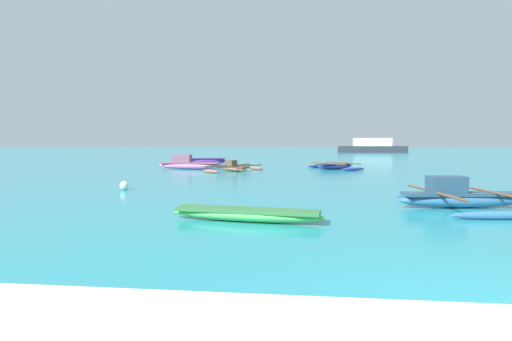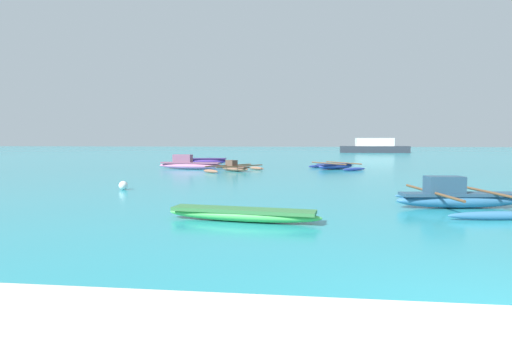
{
  "view_description": "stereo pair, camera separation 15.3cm",
  "coord_description": "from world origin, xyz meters",
  "px_view_note": "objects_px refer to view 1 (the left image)",
  "views": [
    {
      "loc": [
        -2.58,
        -3.22,
        1.79
      ],
      "look_at": [
        -4.82,
        17.33,
        0.25
      ],
      "focal_mm": 28.0,
      "sensor_mm": 36.0,
      "label": 1
    },
    {
      "loc": [
        -2.43,
        -3.2,
        1.79
      ],
      "look_at": [
        -4.82,
        17.33,
        0.25
      ],
      "focal_mm": 28.0,
      "sensor_mm": 36.0,
      "label": 2
    }
  ],
  "objects_px": {
    "moored_boat_3": "(207,161)",
    "moored_boat_4": "(335,166)",
    "moored_boat_1": "(234,168)",
    "distant_ferry": "(372,147)",
    "moored_boat_0": "(189,164)",
    "moored_boat_2": "(247,214)",
    "mooring_buoy_0": "(124,186)",
    "moored_boat_5": "(459,197)"
  },
  "relations": [
    {
      "from": "moored_boat_3",
      "to": "moored_boat_1",
      "type": "bearing_deg",
      "value": -70.67
    },
    {
      "from": "moored_boat_5",
      "to": "moored_boat_1",
      "type": "bearing_deg",
      "value": 116.44
    },
    {
      "from": "moored_boat_5",
      "to": "distant_ferry",
      "type": "xyz_separation_m",
      "value": [
        6.69,
        50.97,
        0.62
      ]
    },
    {
      "from": "moored_boat_3",
      "to": "mooring_buoy_0",
      "type": "height_order",
      "value": "moored_boat_3"
    },
    {
      "from": "moored_boat_4",
      "to": "mooring_buoy_0",
      "type": "distance_m",
      "value": 14.59
    },
    {
      "from": "mooring_buoy_0",
      "to": "moored_boat_1",
      "type": "bearing_deg",
      "value": 74.91
    },
    {
      "from": "moored_boat_0",
      "to": "distant_ferry",
      "type": "height_order",
      "value": "distant_ferry"
    },
    {
      "from": "moored_boat_1",
      "to": "moored_boat_5",
      "type": "height_order",
      "value": "moored_boat_5"
    },
    {
      "from": "moored_boat_2",
      "to": "moored_boat_3",
      "type": "xyz_separation_m",
      "value": [
        -5.95,
        21.6,
        0.09
      ]
    },
    {
      "from": "moored_boat_1",
      "to": "mooring_buoy_0",
      "type": "relative_size",
      "value": 11.5
    },
    {
      "from": "moored_boat_3",
      "to": "moored_boat_5",
      "type": "relative_size",
      "value": 0.81
    },
    {
      "from": "moored_boat_3",
      "to": "distant_ferry",
      "type": "height_order",
      "value": "distant_ferry"
    },
    {
      "from": "moored_boat_3",
      "to": "mooring_buoy_0",
      "type": "distance_m",
      "value": 16.46
    },
    {
      "from": "moored_boat_1",
      "to": "moored_boat_0",
      "type": "bearing_deg",
      "value": -164.89
    },
    {
      "from": "moored_boat_2",
      "to": "distant_ferry",
      "type": "bearing_deg",
      "value": 84.99
    },
    {
      "from": "moored_boat_0",
      "to": "distant_ferry",
      "type": "xyz_separation_m",
      "value": [
        17.93,
        37.54,
        0.58
      ]
    },
    {
      "from": "moored_boat_0",
      "to": "mooring_buoy_0",
      "type": "relative_size",
      "value": 12.98
    },
    {
      "from": "moored_boat_2",
      "to": "mooring_buoy_0",
      "type": "bearing_deg",
      "value": 142.95
    },
    {
      "from": "distant_ferry",
      "to": "moored_boat_3",
      "type": "bearing_deg",
      "value": -119.59
    },
    {
      "from": "moored_boat_1",
      "to": "moored_boat_2",
      "type": "distance_m",
      "value": 14.7
    },
    {
      "from": "moored_boat_4",
      "to": "mooring_buoy_0",
      "type": "relative_size",
      "value": 11.92
    },
    {
      "from": "moored_boat_2",
      "to": "distant_ferry",
      "type": "height_order",
      "value": "distant_ferry"
    },
    {
      "from": "moored_boat_5",
      "to": "moored_boat_3",
      "type": "bearing_deg",
      "value": 113.15
    },
    {
      "from": "moored_boat_1",
      "to": "distant_ferry",
      "type": "height_order",
      "value": "distant_ferry"
    },
    {
      "from": "mooring_buoy_0",
      "to": "moored_boat_5",
      "type": "bearing_deg",
      "value": -14.4
    },
    {
      "from": "moored_boat_5",
      "to": "mooring_buoy_0",
      "type": "relative_size",
      "value": 11.64
    },
    {
      "from": "moored_boat_2",
      "to": "moored_boat_5",
      "type": "xyz_separation_m",
      "value": [
        5.43,
        2.43,
        0.11
      ]
    },
    {
      "from": "moored_boat_0",
      "to": "moored_boat_2",
      "type": "bearing_deg",
      "value": -65.55
    },
    {
      "from": "moored_boat_1",
      "to": "moored_boat_5",
      "type": "bearing_deg",
      "value": -16.79
    },
    {
      "from": "moored_boat_3",
      "to": "moored_boat_4",
      "type": "height_order",
      "value": "moored_boat_3"
    },
    {
      "from": "mooring_buoy_0",
      "to": "moored_boat_2",
      "type": "bearing_deg",
      "value": -44.82
    },
    {
      "from": "moored_boat_0",
      "to": "moored_boat_1",
      "type": "relative_size",
      "value": 1.13
    },
    {
      "from": "moored_boat_1",
      "to": "mooring_buoy_0",
      "type": "distance_m",
      "value": 9.63
    },
    {
      "from": "moored_boat_1",
      "to": "moored_boat_4",
      "type": "height_order",
      "value": "moored_boat_1"
    },
    {
      "from": "moored_boat_4",
      "to": "moored_boat_3",
      "type": "bearing_deg",
      "value": 116.9
    },
    {
      "from": "moored_boat_2",
      "to": "moored_boat_5",
      "type": "bearing_deg",
      "value": 31.91
    },
    {
      "from": "moored_boat_0",
      "to": "mooring_buoy_0",
      "type": "distance_m",
      "value": 10.72
    },
    {
      "from": "moored_boat_3",
      "to": "mooring_buoy_0",
      "type": "bearing_deg",
      "value": -92.61
    },
    {
      "from": "moored_boat_3",
      "to": "moored_boat_2",
      "type": "bearing_deg",
      "value": -79.86
    },
    {
      "from": "moored_boat_2",
      "to": "moored_boat_4",
      "type": "distance_m",
      "value": 17.28
    },
    {
      "from": "moored_boat_1",
      "to": "moored_boat_2",
      "type": "relative_size",
      "value": 1.04
    },
    {
      "from": "moored_boat_0",
      "to": "moored_boat_5",
      "type": "bearing_deg",
      "value": -45.75
    }
  ]
}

